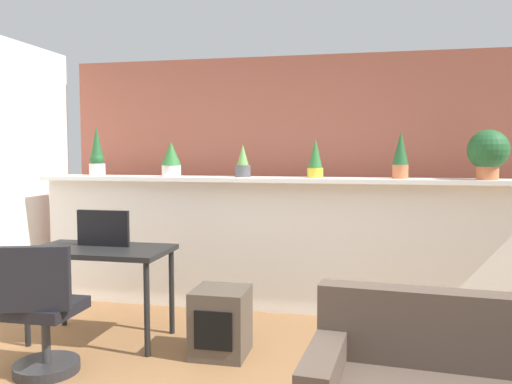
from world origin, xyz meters
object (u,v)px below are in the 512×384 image
at_px(potted_plant_5, 488,152).
at_px(desk, 101,258).
at_px(potted_plant_0, 97,155).
at_px(office_chair, 43,319).
at_px(side_cube_shelf, 221,322).
at_px(tv_monitor, 103,228).
at_px(potted_plant_2, 243,163).
at_px(potted_plant_3, 315,159).
at_px(potted_plant_4, 400,155).
at_px(potted_plant_1, 171,159).

height_order(potted_plant_5, desk, potted_plant_5).
xyz_separation_m(potted_plant_0, office_chair, (0.52, -1.70, -1.10)).
xyz_separation_m(office_chair, side_cube_shelf, (1.07, 0.59, -0.14)).
xyz_separation_m(potted_plant_5, tv_monitor, (-3.10, -0.89, -0.62)).
xyz_separation_m(potted_plant_0, side_cube_shelf, (1.59, -1.11, -1.23)).
distance_m(potted_plant_2, tv_monitor, 1.44).
xyz_separation_m(tv_monitor, side_cube_shelf, (1.04, -0.19, -0.65)).
height_order(potted_plant_3, potted_plant_4, potted_plant_4).
height_order(potted_plant_1, desk, potted_plant_1).
distance_m(potted_plant_3, potted_plant_5, 1.47).
bearing_deg(potted_plant_3, tv_monitor, -150.17).
bearing_deg(side_cube_shelf, office_chair, -150.98).
relative_size(potted_plant_3, tv_monitor, 0.82).
relative_size(desk, tv_monitor, 2.47).
xyz_separation_m(potted_plant_0, potted_plant_4, (2.93, 0.04, 0.00)).
bearing_deg(potted_plant_0, tv_monitor, -59.14).
height_order(potted_plant_0, potted_plant_3, potted_plant_0).
xyz_separation_m(potted_plant_5, desk, (-3.08, -0.97, -0.85)).
bearing_deg(tv_monitor, potted_plant_2, 45.51).
height_order(potted_plant_1, potted_plant_3, potted_plant_3).
relative_size(potted_plant_5, desk, 0.39).
bearing_deg(potted_plant_3, potted_plant_5, -1.58).
bearing_deg(side_cube_shelf, potted_plant_5, 27.79).
distance_m(potted_plant_0, desk, 1.41).
relative_size(potted_plant_1, potted_plant_3, 0.92).
distance_m(office_chair, side_cube_shelf, 1.23).
relative_size(potted_plant_1, tv_monitor, 0.75).
distance_m(potted_plant_3, office_chair, 2.62).
height_order(potted_plant_0, tv_monitor, potted_plant_0).
relative_size(potted_plant_1, desk, 0.30).
xyz_separation_m(potted_plant_2, tv_monitor, (-0.94, -0.96, -0.52)).
bearing_deg(office_chair, potted_plant_2, 60.84).
relative_size(potted_plant_0, potted_plant_4, 1.17).
distance_m(potted_plant_0, potted_plant_5, 3.64).
bearing_deg(potted_plant_3, office_chair, -134.01).
relative_size(potted_plant_3, desk, 0.33).
height_order(potted_plant_2, potted_plant_3, potted_plant_3).
bearing_deg(potted_plant_5, side_cube_shelf, -152.21).
height_order(potted_plant_2, side_cube_shelf, potted_plant_2).
bearing_deg(side_cube_shelf, tv_monitor, 169.62).
height_order(potted_plant_0, desk, potted_plant_0).
relative_size(potted_plant_0, potted_plant_3, 1.35).
height_order(potted_plant_4, desk, potted_plant_4).
bearing_deg(side_cube_shelf, potted_plant_3, 62.39).
height_order(potted_plant_4, side_cube_shelf, potted_plant_4).
relative_size(potted_plant_2, tv_monitor, 0.70).
height_order(potted_plant_2, tv_monitor, potted_plant_2).
bearing_deg(potted_plant_0, potted_plant_2, 1.59).
height_order(potted_plant_5, office_chair, potted_plant_5).
height_order(potted_plant_3, tv_monitor, potted_plant_3).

